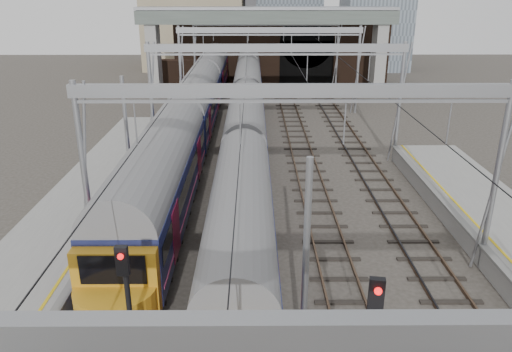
{
  "coord_description": "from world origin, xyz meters",
  "views": [
    {
      "loc": [
        -1.51,
        -10.52,
        11.21
      ],
      "look_at": [
        -1.37,
        12.72,
        2.4
      ],
      "focal_mm": 35.0,
      "sensor_mm": 36.0,
      "label": 1
    }
  ],
  "objects_px": {
    "train_main": "(247,104)",
    "signal_near_centre": "(370,343)",
    "signal_near_left": "(128,300)",
    "train_second": "(206,85)"
  },
  "relations": [
    {
      "from": "train_main",
      "to": "signal_near_centre",
      "type": "xyz_separation_m",
      "value": [
        3.31,
        -29.99,
        0.82
      ]
    },
    {
      "from": "signal_near_centre",
      "to": "train_main",
      "type": "bearing_deg",
      "value": 104.91
    },
    {
      "from": "signal_near_left",
      "to": "signal_near_centre",
      "type": "distance_m",
      "value": 6.66
    },
    {
      "from": "signal_near_centre",
      "to": "train_second",
      "type": "bearing_deg",
      "value": 109.67
    },
    {
      "from": "train_main",
      "to": "signal_near_left",
      "type": "height_order",
      "value": "signal_near_left"
    },
    {
      "from": "train_second",
      "to": "signal_near_centre",
      "type": "distance_m",
      "value": 38.13
    },
    {
      "from": "signal_near_left",
      "to": "signal_near_centre",
      "type": "bearing_deg",
      "value": -15.11
    },
    {
      "from": "signal_near_left",
      "to": "train_second",
      "type": "bearing_deg",
      "value": 94.18
    },
    {
      "from": "signal_near_centre",
      "to": "signal_near_left",
      "type": "bearing_deg",
      "value": 170.89
    },
    {
      "from": "train_main",
      "to": "train_second",
      "type": "distance_m",
      "value": 8.43
    }
  ]
}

